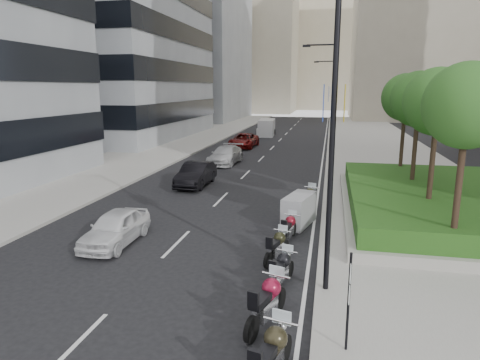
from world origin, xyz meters
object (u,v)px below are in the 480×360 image
(motorcycle_5, at_px, (299,210))
(car_d, at_px, (244,141))
(lamp_post_1, at_px, (330,102))
(parking_sign, at_px, (349,297))
(motorcycle_3, at_px, (277,246))
(motorcycle_0, at_px, (271,357))
(lamp_post_2, at_px, (331,97))
(delivery_van, at_px, (266,128))
(car_b, at_px, (196,174))
(lamp_post_0, at_px, (327,123))
(motorcycle_2, at_px, (281,270))
(motorcycle_6, at_px, (308,199))
(motorcycle_1, at_px, (267,302))
(car_a, at_px, (115,228))
(motorcycle_4, at_px, (289,228))
(car_c, at_px, (225,155))

(motorcycle_5, distance_m, car_d, 25.48)
(lamp_post_1, height_order, parking_sign, lamp_post_1)
(lamp_post_1, height_order, motorcycle_3, lamp_post_1)
(parking_sign, bearing_deg, motorcycle_0, -139.22)
(lamp_post_2, height_order, motorcycle_0, lamp_post_2)
(lamp_post_2, distance_m, delivery_van, 11.25)
(lamp_post_2, xyz_separation_m, car_b, (-7.99, -22.08, -4.34))
(lamp_post_0, xyz_separation_m, lamp_post_1, (0.00, 17.00, 0.00))
(motorcycle_2, bearing_deg, car_b, 43.67)
(lamp_post_2, bearing_deg, lamp_post_0, -90.00)
(parking_sign, distance_m, motorcycle_2, 3.79)
(car_d, bearing_deg, motorcycle_3, -74.60)
(motorcycle_0, relative_size, motorcycle_6, 1.05)
(motorcycle_5, bearing_deg, car_b, 60.46)
(motorcycle_5, relative_size, motorcycle_6, 1.10)
(motorcycle_1, relative_size, car_a, 0.59)
(car_d, bearing_deg, delivery_van, 88.27)
(motorcycle_3, height_order, motorcycle_6, motorcycle_6)
(motorcycle_3, distance_m, car_b, 12.53)
(motorcycle_4, bearing_deg, lamp_post_2, 8.39)
(car_c, bearing_deg, lamp_post_0, -66.17)
(motorcycle_0, height_order, delivery_van, delivery_van)
(motorcycle_5, bearing_deg, motorcycle_1, -167.00)
(parking_sign, height_order, delivery_van, parking_sign)
(car_c, bearing_deg, car_a, -86.99)
(motorcycle_6, height_order, car_c, car_c)
(car_a, bearing_deg, lamp_post_2, 75.94)
(motorcycle_1, bearing_deg, car_a, 71.62)
(motorcycle_2, bearing_deg, motorcycle_6, 13.32)
(motorcycle_1, bearing_deg, motorcycle_5, 14.87)
(lamp_post_2, distance_m, motorcycle_6, 26.77)
(motorcycle_5, xyz_separation_m, car_d, (-7.42, 24.37, 0.03))
(lamp_post_2, bearing_deg, car_b, -109.90)
(motorcycle_2, bearing_deg, motorcycle_5, 14.85)
(car_a, xyz_separation_m, delivery_van, (0.09, 39.40, 0.30))
(car_a, height_order, delivery_van, delivery_van)
(motorcycle_0, bearing_deg, motorcycle_1, 24.29)
(motorcycle_0, bearing_deg, motorcycle_4, 17.13)
(lamp_post_0, height_order, lamp_post_1, same)
(motorcycle_6, relative_size, car_a, 0.57)
(lamp_post_0, bearing_deg, motorcycle_3, 126.06)
(motorcycle_1, bearing_deg, lamp_post_0, -16.00)
(parking_sign, xyz_separation_m, motorcycle_3, (-2.23, 5.16, -0.92))
(car_c, bearing_deg, parking_sign, -67.22)
(lamp_post_2, relative_size, motorcycle_1, 3.90)
(lamp_post_2, xyz_separation_m, car_a, (-7.97, -32.49, -4.40))
(lamp_post_2, bearing_deg, car_a, -103.77)
(motorcycle_3, height_order, car_d, car_d)
(motorcycle_5, relative_size, car_c, 0.49)
(motorcycle_3, relative_size, car_c, 0.39)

